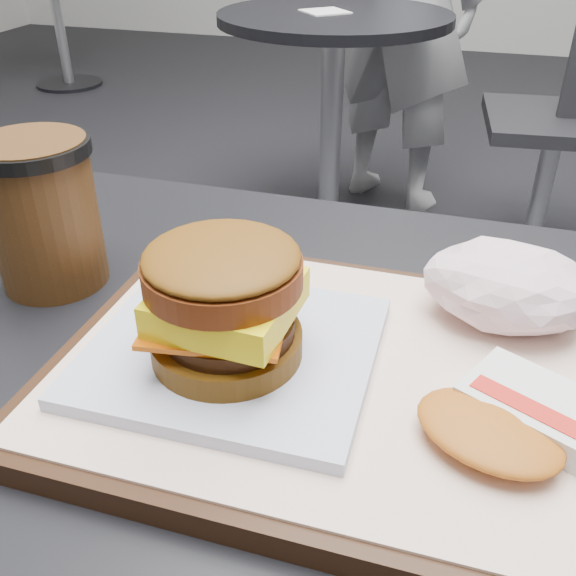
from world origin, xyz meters
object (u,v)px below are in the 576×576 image
(coffee_cup, at_px, (42,208))
(neighbor_table, at_px, (333,81))
(customer_table, at_px, (286,543))
(breakfast_sandwich, at_px, (227,314))
(crumpled_wrapper, at_px, (509,286))
(hash_brown, at_px, (518,419))
(serving_tray, at_px, (335,376))

(coffee_cup, xyz_separation_m, neighbor_table, (-0.12, 1.58, -0.29))
(customer_table, bearing_deg, neighbor_table, 101.98)
(breakfast_sandwich, distance_m, neighbor_table, 1.72)
(customer_table, relative_size, crumpled_wrapper, 6.54)
(crumpled_wrapper, height_order, coffee_cup, coffee_cup)
(hash_brown, distance_m, crumpled_wrapper, 0.12)
(breakfast_sandwich, relative_size, hash_brown, 1.43)
(neighbor_table, bearing_deg, customer_table, -78.02)
(serving_tray, xyz_separation_m, neighbor_table, (-0.39, 1.65, -0.23))
(hash_brown, distance_m, coffee_cup, 0.40)
(customer_table, height_order, hash_brown, hash_brown)
(crumpled_wrapper, bearing_deg, breakfast_sandwich, -148.02)
(hash_brown, relative_size, neighbor_table, 0.18)
(hash_brown, bearing_deg, crumpled_wrapper, 94.07)
(serving_tray, distance_m, neighbor_table, 1.71)
(breakfast_sandwich, xyz_separation_m, neighbor_table, (-0.32, 1.67, -0.28))
(customer_table, height_order, serving_tray, serving_tray)
(breakfast_sandwich, xyz_separation_m, hash_brown, (0.19, -0.01, -0.03))
(crumpled_wrapper, bearing_deg, serving_tray, -139.62)
(breakfast_sandwich, height_order, crumpled_wrapper, breakfast_sandwich)
(crumpled_wrapper, relative_size, coffee_cup, 0.96)
(coffee_cup, height_order, neighbor_table, coffee_cup)
(hash_brown, height_order, neighbor_table, hash_brown)
(customer_table, bearing_deg, crumpled_wrapper, 32.37)
(customer_table, relative_size, neighbor_table, 1.07)
(crumpled_wrapper, bearing_deg, neighbor_table, 107.56)
(hash_brown, relative_size, crumpled_wrapper, 1.10)
(serving_tray, relative_size, hash_brown, 2.83)
(serving_tray, xyz_separation_m, hash_brown, (0.12, -0.03, 0.02))
(crumpled_wrapper, xyz_separation_m, neighbor_table, (-0.49, 1.56, -0.27))
(neighbor_table, bearing_deg, serving_tray, -76.84)
(crumpled_wrapper, bearing_deg, customer_table, -147.63)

